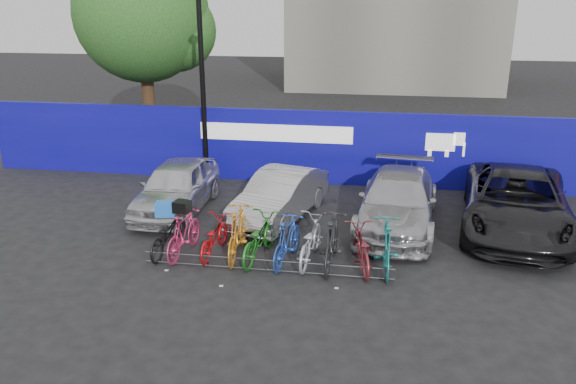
% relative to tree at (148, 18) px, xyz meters
% --- Properties ---
extents(ground, '(100.00, 100.00, 0.00)m').
position_rel_tree_xyz_m(ground, '(6.77, -10.06, -5.07)').
color(ground, black).
rests_on(ground, ground).
extents(hoarding, '(22.00, 0.18, 2.40)m').
position_rel_tree_xyz_m(hoarding, '(6.78, -4.06, -3.86)').
color(hoarding, '#090980').
rests_on(hoarding, ground).
extents(tree, '(5.40, 5.20, 7.80)m').
position_rel_tree_xyz_m(tree, '(0.00, 0.00, 0.00)').
color(tree, '#382314').
rests_on(tree, ground).
extents(lamppost, '(0.25, 0.50, 6.11)m').
position_rel_tree_xyz_m(lamppost, '(3.57, -4.66, -1.80)').
color(lamppost, black).
rests_on(lamppost, ground).
extents(bike_rack, '(5.60, 0.03, 0.30)m').
position_rel_tree_xyz_m(bike_rack, '(6.77, -10.66, -4.91)').
color(bike_rack, '#595B60').
rests_on(bike_rack, ground).
extents(car_0, '(1.78, 4.24, 1.43)m').
position_rel_tree_xyz_m(car_0, '(3.51, -7.26, -4.35)').
color(car_0, silver).
rests_on(car_0, ground).
extents(car_1, '(2.36, 4.20, 1.31)m').
position_rel_tree_xyz_m(car_1, '(6.50, -7.40, -4.41)').
color(car_1, '#9F9FA3').
rests_on(car_1, ground).
extents(car_2, '(2.41, 4.99, 1.40)m').
position_rel_tree_xyz_m(car_2, '(9.66, -7.44, -4.37)').
color(car_2, '#ABABB0').
rests_on(car_2, ground).
extents(car_3, '(3.43, 5.92, 1.55)m').
position_rel_tree_xyz_m(car_3, '(12.66, -7.25, -4.29)').
color(car_3, black).
rests_on(car_3, ground).
extents(bike_0, '(0.77, 1.85, 0.95)m').
position_rel_tree_xyz_m(bike_0, '(4.28, -10.04, -4.60)').
color(bike_0, black).
rests_on(bike_0, ground).
extents(bike_1, '(0.68, 1.84, 1.08)m').
position_rel_tree_xyz_m(bike_1, '(4.71, -10.10, -4.53)').
color(bike_1, '#C72D5D').
rests_on(bike_1, ground).
extents(bike_2, '(0.71, 1.75, 0.90)m').
position_rel_tree_xyz_m(bike_2, '(5.39, -9.96, -4.62)').
color(bike_2, red).
rests_on(bike_2, ground).
extents(bike_3, '(0.65, 2.03, 1.21)m').
position_rel_tree_xyz_m(bike_3, '(5.97, -9.98, -4.46)').
color(bike_3, orange).
rests_on(bike_3, ground).
extents(bike_4, '(0.98, 2.03, 1.02)m').
position_rel_tree_xyz_m(bike_4, '(6.47, -10.00, -4.56)').
color(bike_4, '#1B701B').
rests_on(bike_4, ground).
extents(bike_5, '(0.81, 1.87, 1.09)m').
position_rel_tree_xyz_m(bike_5, '(7.16, -10.12, -4.53)').
color(bike_5, '#2346A8').
rests_on(bike_5, ground).
extents(bike_6, '(0.88, 2.02, 1.03)m').
position_rel_tree_xyz_m(bike_6, '(7.66, -9.95, -4.55)').
color(bike_6, '#B4B5BC').
rests_on(bike_6, ground).
extents(bike_7, '(0.65, 2.01, 1.20)m').
position_rel_tree_xyz_m(bike_7, '(8.17, -10.14, -4.47)').
color(bike_7, '#242527').
rests_on(bike_7, ground).
extents(bike_8, '(0.99, 1.90, 0.95)m').
position_rel_tree_xyz_m(bike_8, '(8.82, -10.11, -4.59)').
color(bike_8, maroon).
rests_on(bike_8, ground).
extents(bike_9, '(0.62, 1.96, 1.17)m').
position_rel_tree_xyz_m(bike_9, '(9.38, -10.13, -4.49)').
color(bike_9, '#1D7776').
rests_on(bike_9, ground).
extents(cargo_crate, '(0.51, 0.43, 0.32)m').
position_rel_tree_xyz_m(cargo_crate, '(4.28, -10.04, -3.96)').
color(cargo_crate, blue).
rests_on(cargo_crate, bike_0).
extents(cargo_topcase, '(0.40, 0.37, 0.26)m').
position_rel_tree_xyz_m(cargo_topcase, '(4.71, -10.10, -3.86)').
color(cargo_topcase, black).
rests_on(cargo_topcase, bike_1).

